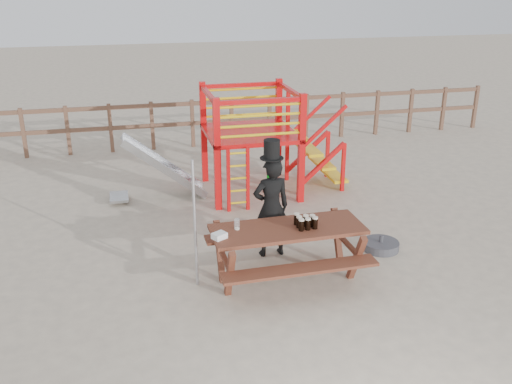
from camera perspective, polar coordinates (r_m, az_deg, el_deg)
name	(u,v)px	position (r m, az deg, el deg)	size (l,w,h in m)	color
ground	(293,278)	(8.38, 3.74, -8.54)	(60.00, 60.00, 0.00)	#C3B298
back_fence	(212,117)	(14.51, -4.41, 7.49)	(15.09, 0.09, 1.20)	brown
playground_fort	(247,140)	(11.20, -0.94, 5.22)	(4.71, 1.84, 2.10)	red
picnic_table	(287,247)	(8.08, 3.15, -5.52)	(2.16, 1.51, 0.83)	brown
man_with_hat	(271,205)	(8.67, 1.53, -1.30)	(0.59, 0.41, 1.86)	black
metal_pole	(195,225)	(7.82, -6.13, -3.27)	(0.04, 0.04, 1.85)	#B2B2B7
parasol_base	(381,245)	(9.34, 12.37, -5.24)	(0.58, 0.58, 0.24)	#3D3D43
paper_bag	(219,236)	(7.61, -3.69, -4.38)	(0.18, 0.14, 0.08)	white
stout_pints	(305,222)	(7.92, 4.96, -2.99)	(0.29, 0.29, 0.17)	black
empty_glasses	(237,225)	(7.85, -1.93, -3.29)	(0.08, 0.08, 0.15)	silver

